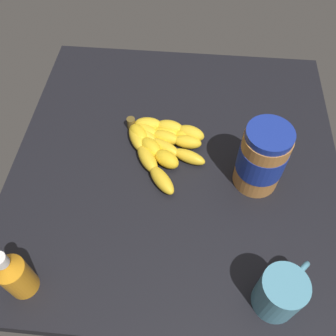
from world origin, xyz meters
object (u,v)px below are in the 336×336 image
object	(u,v)px
banana_bunch	(160,142)
peanut_butter_jar	(262,158)
coffee_mug	(280,293)
honey_bottle	(14,274)

from	to	relation	value
banana_bunch	peanut_butter_jar	xyz separation A→B (cm)	(-7.43, -21.56, 6.30)
coffee_mug	honey_bottle	bearing A→B (deg)	91.79
peanut_butter_jar	honey_bottle	world-z (taller)	peanut_butter_jar
banana_bunch	coffee_mug	world-z (taller)	coffee_mug
banana_bunch	peanut_butter_jar	bearing A→B (deg)	-109.01
peanut_butter_jar	coffee_mug	size ratio (longest dim) A/B	1.62
honey_bottle	coffee_mug	world-z (taller)	honey_bottle
honey_bottle	coffee_mug	bearing A→B (deg)	-88.21
banana_bunch	coffee_mug	distance (cm)	41.03
honey_bottle	coffee_mug	xyz separation A→B (cm)	(1.41, -45.16, -1.12)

